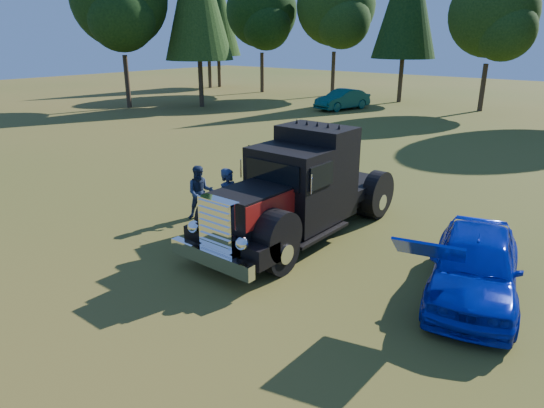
{
  "coord_description": "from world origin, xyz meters",
  "views": [
    {
      "loc": [
        7.04,
        -8.8,
        5.37
      ],
      "look_at": [
        -0.43,
        0.38,
        1.24
      ],
      "focal_mm": 32.0,
      "sensor_mm": 36.0,
      "label": 1
    }
  ],
  "objects_px": {
    "diamond_t_truck": "(297,193)",
    "spectator_far": "(200,192)",
    "hotrod_coupe": "(475,264)",
    "distant_teal_car": "(342,99)",
    "spectator_near": "(229,204)"
  },
  "relations": [
    {
      "from": "hotrod_coupe",
      "to": "distant_teal_car",
      "type": "height_order",
      "value": "hotrod_coupe"
    },
    {
      "from": "hotrod_coupe",
      "to": "spectator_near",
      "type": "height_order",
      "value": "spectator_near"
    },
    {
      "from": "spectator_near",
      "to": "hotrod_coupe",
      "type": "bearing_deg",
      "value": -81.36
    },
    {
      "from": "hotrod_coupe",
      "to": "spectator_near",
      "type": "bearing_deg",
      "value": -171.38
    },
    {
      "from": "spectator_near",
      "to": "spectator_far",
      "type": "bearing_deg",
      "value": 73.02
    },
    {
      "from": "diamond_t_truck",
      "to": "distant_teal_car",
      "type": "bearing_deg",
      "value": 118.47
    },
    {
      "from": "diamond_t_truck",
      "to": "spectator_far",
      "type": "distance_m",
      "value": 3.26
    },
    {
      "from": "spectator_far",
      "to": "distant_teal_car",
      "type": "bearing_deg",
      "value": 61.61
    },
    {
      "from": "diamond_t_truck",
      "to": "spectator_far",
      "type": "relative_size",
      "value": 4.28
    },
    {
      "from": "spectator_near",
      "to": "distant_teal_car",
      "type": "relative_size",
      "value": 0.44
    },
    {
      "from": "distant_teal_car",
      "to": "spectator_near",
      "type": "bearing_deg",
      "value": -52.73
    },
    {
      "from": "diamond_t_truck",
      "to": "hotrod_coupe",
      "type": "bearing_deg",
      "value": -3.31
    },
    {
      "from": "hotrod_coupe",
      "to": "spectator_far",
      "type": "relative_size",
      "value": 2.81
    },
    {
      "from": "diamond_t_truck",
      "to": "distant_teal_car",
      "type": "xyz_separation_m",
      "value": [
        -12.02,
        22.16,
        -0.52
      ]
    },
    {
      "from": "diamond_t_truck",
      "to": "spectator_near",
      "type": "height_order",
      "value": "diamond_t_truck"
    }
  ]
}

